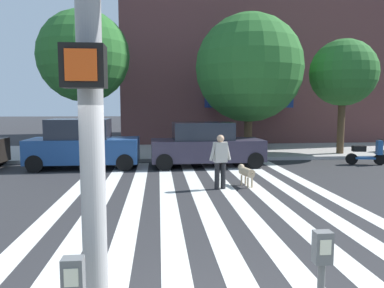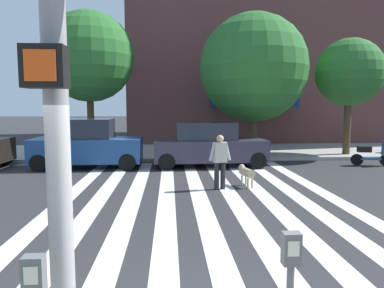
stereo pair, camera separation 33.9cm
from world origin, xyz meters
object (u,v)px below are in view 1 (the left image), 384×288
at_px(parked_car_third_in_line, 206,145).
at_px(dog_on_leash, 246,172).
at_px(street_tree_middle, 249,68).
at_px(parked_car_behind_first, 83,145).
at_px(pedestrian_dog_walker, 220,159).
at_px(parked_scooter, 366,154).
at_px(street_tree_further, 343,73).
at_px(street_tree_nearest, 84,56).

height_order(parked_car_third_in_line, dog_on_leash, parked_car_third_in_line).
distance_m(street_tree_middle, dog_on_leash, 7.50).
height_order(parked_car_behind_first, pedestrian_dog_walker, parked_car_behind_first).
height_order(parked_car_behind_first, parked_scooter, parked_car_behind_first).
bearing_deg(dog_on_leash, street_tree_further, 44.44).
relative_size(street_tree_middle, pedestrian_dog_walker, 4.08).
bearing_deg(parked_car_behind_first, dog_on_leash, -33.87).
relative_size(parked_car_behind_first, street_tree_middle, 0.64).
bearing_deg(street_tree_nearest, street_tree_further, -3.49).
bearing_deg(parked_scooter, parked_car_behind_first, 178.62).
xyz_separation_m(parked_car_behind_first, street_tree_middle, (7.35, 2.39, 3.33)).
height_order(parked_car_behind_first, parked_car_third_in_line, parked_car_behind_first).
bearing_deg(street_tree_middle, dog_on_leash, -104.59).
bearing_deg(street_tree_further, street_tree_nearest, 176.51).
bearing_deg(dog_on_leash, parked_car_behind_first, 146.13).
relative_size(street_tree_nearest, street_tree_middle, 1.02).
bearing_deg(parked_car_third_in_line, street_tree_further, 18.21).
distance_m(parked_car_third_in_line, street_tree_further, 8.07).
height_order(street_tree_middle, dog_on_leash, street_tree_middle).
xyz_separation_m(parked_scooter, street_tree_further, (0.20, 2.60, 3.61)).
xyz_separation_m(parked_car_third_in_line, pedestrian_dog_walker, (-0.11, -4.17, 0.05)).
bearing_deg(street_tree_nearest, dog_on_leash, -48.18).
height_order(street_tree_middle, pedestrian_dog_walker, street_tree_middle).
bearing_deg(street_tree_further, parked_car_third_in_line, -161.79).
height_order(street_tree_further, dog_on_leash, street_tree_further).
relative_size(street_tree_further, pedestrian_dog_walker, 3.40).
xyz_separation_m(street_tree_further, pedestrian_dog_walker, (-7.15, -6.48, -3.16)).
bearing_deg(parked_car_behind_first, street_tree_further, 10.91).
bearing_deg(pedestrian_dog_walker, parked_car_behind_first, 139.35).
bearing_deg(parked_scooter, dog_on_leash, -149.64).
relative_size(parked_car_third_in_line, pedestrian_dog_walker, 2.82).
height_order(parked_car_behind_first, street_tree_middle, street_tree_middle).
relative_size(parked_car_third_in_line, dog_on_leash, 4.58).
distance_m(street_tree_nearest, dog_on_leash, 10.27).
bearing_deg(street_tree_middle, parked_car_third_in_line, -134.85).
bearing_deg(pedestrian_dog_walker, street_tree_nearest, 126.30).
height_order(parked_car_third_in_line, parked_scooter, parked_car_third_in_line).
bearing_deg(dog_on_leash, street_tree_middle, 75.41).
xyz_separation_m(parked_car_behind_first, pedestrian_dog_walker, (4.86, -4.17, -0.02)).
bearing_deg(parked_car_third_in_line, parked_scooter, -2.38).
xyz_separation_m(parked_car_third_in_line, street_tree_nearest, (-5.44, 3.08, 3.95)).
distance_m(parked_car_behind_first, parked_scooter, 11.82).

